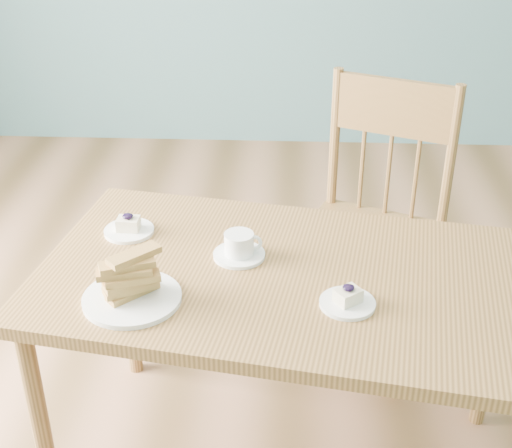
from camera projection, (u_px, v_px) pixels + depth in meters
The scene contains 7 objects.
room at pixel (385, 16), 1.64m from camera, with size 5.01×5.01×2.71m.
dining_table at pixel (286, 295), 1.91m from camera, with size 1.42×0.96×0.70m.
dining_chair at pixel (373, 225), 2.49m from camera, with size 0.59×0.58×1.01m.
cheesecake_plate_near at pixel (348, 300), 1.74m from camera, with size 0.14×0.14×0.06m.
cheesecake_plate_far at pixel (129, 228), 2.06m from camera, with size 0.14×0.14×0.06m.
coffee_cup at pixel (240, 247), 1.93m from camera, with size 0.14×0.14×0.07m.
biscotti_plate at pixel (131, 286), 1.75m from camera, with size 0.25×0.25×0.13m.
Camera 1 is at (-0.22, -1.68, 1.73)m, focal length 50.00 mm.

